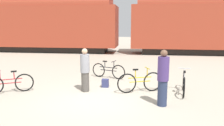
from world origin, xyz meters
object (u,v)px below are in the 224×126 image
at_px(bicycle_yellow, 140,82).
at_px(bicycle_black, 108,71).
at_px(freight_train, 124,20).
at_px(person_in_grey, 85,70).
at_px(backpack, 105,83).
at_px(bicycle_silver, 184,83).
at_px(bicycle_maroon, 9,83).
at_px(person_in_purple, 163,78).

relative_size(bicycle_yellow, bicycle_black, 1.01).
distance_m(freight_train, person_in_grey, 12.21).
height_order(person_in_grey, backpack, person_in_grey).
distance_m(bicycle_silver, backpack, 3.10).
distance_m(bicycle_silver, bicycle_maroon, 6.60).
distance_m(bicycle_silver, person_in_purple, 1.79).
relative_size(freight_train, person_in_grey, 15.91).
bearing_deg(person_in_grey, freight_train, 155.29).
xyz_separation_m(bicycle_yellow, person_in_purple, (0.72, -1.35, 0.50)).
distance_m(freight_train, bicycle_black, 10.10).
xyz_separation_m(bicycle_silver, bicycle_maroon, (-6.54, -0.85, -0.02)).
xyz_separation_m(bicycle_yellow, backpack, (-1.42, 0.49, -0.23)).
bearing_deg(backpack, bicycle_maroon, -160.35).
bearing_deg(bicycle_yellow, freight_train, 97.33).
relative_size(freight_train, bicycle_maroon, 17.22).
bearing_deg(bicycle_silver, person_in_purple, -122.77).
relative_size(freight_train, bicycle_black, 15.75).
bearing_deg(bicycle_black, bicycle_maroon, -139.94).
relative_size(bicycle_yellow, bicycle_maroon, 1.10).
distance_m(freight_train, person_in_purple, 13.53).
bearing_deg(bicycle_yellow, bicycle_black, 126.41).
relative_size(bicycle_black, person_in_purple, 0.94).
relative_size(bicycle_silver, backpack, 5.32).
bearing_deg(freight_train, backpack, -89.50).
bearing_deg(freight_train, person_in_grey, -92.75).
bearing_deg(bicycle_yellow, person_in_purple, -61.99).
distance_m(person_in_purple, person_in_grey, 3.05).
xyz_separation_m(freight_train, bicycle_black, (-0.01, -9.76, -2.62)).
bearing_deg(person_in_purple, person_in_grey, 93.76).
height_order(bicycle_yellow, bicycle_silver, bicycle_yellow).
relative_size(person_in_grey, backpack, 4.92).
distance_m(bicycle_yellow, bicycle_maroon, 4.96).
xyz_separation_m(bicycle_silver, backpack, (-3.07, 0.39, -0.22)).
relative_size(bicycle_yellow, person_in_grey, 1.02).
relative_size(freight_train, bicycle_silver, 14.72).
bearing_deg(person_in_grey, bicycle_black, 143.86).
xyz_separation_m(bicycle_black, person_in_purple, (2.25, -3.42, 0.54)).
height_order(bicycle_yellow, backpack, bicycle_yellow).
relative_size(person_in_purple, person_in_grey, 1.07).
height_order(bicycle_silver, bicycle_maroon, bicycle_silver).
distance_m(bicycle_yellow, person_in_grey, 2.15).
bearing_deg(bicycle_black, bicycle_silver, -31.93).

